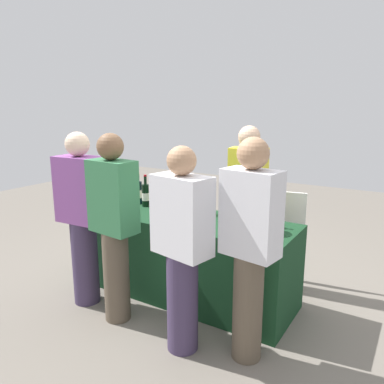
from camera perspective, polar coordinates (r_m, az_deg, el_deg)
name	(u,v)px	position (r m, az deg, el deg)	size (l,w,h in m)	color
ground_plane	(192,296)	(3.84, 0.00, -15.35)	(12.00, 12.00, 0.00)	slate
tasting_table	(192,258)	(3.67, 0.00, -9.89)	(1.95, 0.72, 0.79)	#14381E
wine_bottle_0	(139,192)	(4.07, -8.06, -0.05)	(0.08, 0.08, 0.33)	black
wine_bottle_1	(146,195)	(3.95, -7.00, -0.44)	(0.08, 0.08, 0.33)	black
wine_bottle_2	(157,198)	(3.86, -5.30, -0.90)	(0.07, 0.07, 0.31)	black
wine_bottle_3	(211,204)	(3.62, 2.88, -1.83)	(0.07, 0.07, 0.29)	black
wine_bottle_4	(252,209)	(3.43, 8.97, -2.52)	(0.07, 0.07, 0.33)	black
wine_bottle_5	(263,214)	(3.34, 10.70, -3.25)	(0.07, 0.07, 0.30)	black
wine_glass_0	(158,207)	(3.57, -5.21, -2.22)	(0.07, 0.07, 0.14)	silver
wine_glass_1	(176,208)	(3.51, -2.45, -2.45)	(0.06, 0.06, 0.14)	silver
wine_glass_2	(192,213)	(3.35, -0.04, -3.21)	(0.07, 0.07, 0.13)	silver
wine_glass_3	(228,218)	(3.19, 5.50, -3.98)	(0.07, 0.07, 0.14)	silver
wine_glass_4	(257,225)	(3.11, 9.74, -4.85)	(0.06, 0.06, 0.13)	silver
ice_bucket	(260,220)	(3.20, 10.16, -4.11)	(0.20, 0.20, 0.20)	silver
server_pouring	(247,199)	(3.89, 8.32, -1.00)	(0.39, 0.24, 1.63)	black
guest_0	(82,215)	(3.57, -16.23, -3.30)	(0.45, 0.27, 1.60)	#3F3351
guest_1	(114,223)	(3.20, -11.68, -4.61)	(0.42, 0.26, 1.61)	brown
guest_2	(182,246)	(2.76, -1.50, -8.14)	(0.46, 0.31, 1.55)	#3F3351
guest_3	(250,244)	(2.67, 8.72, -7.83)	(0.42, 0.27, 1.62)	brown
menu_board	(283,236)	(4.13, 13.50, -6.45)	(0.44, 0.03, 0.96)	white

